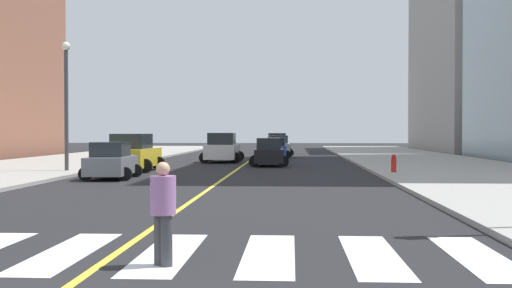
{
  "coord_description": "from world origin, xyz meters",
  "views": [
    {
      "loc": [
        3.1,
        -7.13,
        2.17
      ],
      "look_at": [
        1.07,
        28.83,
        1.44
      ],
      "focal_mm": 44.75,
      "sensor_mm": 36.0,
      "label": 1
    }
  ],
  "objects_px": {
    "car_silver_fifth": "(279,146)",
    "car_gray_seventh": "(111,162)",
    "fire_hydrant": "(394,163)",
    "car_yellow_fourth": "(133,154)",
    "pedestrian_crossing": "(163,209)",
    "car_blue_nearest": "(276,149)",
    "car_white_sixth": "(222,149)",
    "car_green_second": "(277,144)",
    "car_black_third": "(269,153)",
    "street_lamp": "(66,94)"
  },
  "relations": [
    {
      "from": "car_silver_fifth",
      "to": "car_gray_seventh",
      "type": "bearing_deg",
      "value": 72.81
    },
    {
      "from": "car_silver_fifth",
      "to": "fire_hydrant",
      "type": "height_order",
      "value": "car_silver_fifth"
    },
    {
      "from": "car_yellow_fourth",
      "to": "fire_hydrant",
      "type": "relative_size",
      "value": 5.19
    },
    {
      "from": "car_gray_seventh",
      "to": "pedestrian_crossing",
      "type": "distance_m",
      "value": 19.37
    },
    {
      "from": "car_yellow_fourth",
      "to": "fire_hydrant",
      "type": "distance_m",
      "value": 13.81
    },
    {
      "from": "car_blue_nearest",
      "to": "car_gray_seventh",
      "type": "bearing_deg",
      "value": 73.17
    },
    {
      "from": "car_white_sixth",
      "to": "pedestrian_crossing",
      "type": "relative_size",
      "value": 2.74
    },
    {
      "from": "car_yellow_fourth",
      "to": "car_white_sixth",
      "type": "relative_size",
      "value": 1.0
    },
    {
      "from": "car_green_second",
      "to": "car_black_third",
      "type": "xyz_separation_m",
      "value": [
        -0.01,
        -22.74,
        -0.11
      ]
    },
    {
      "from": "car_silver_fifth",
      "to": "pedestrian_crossing",
      "type": "xyz_separation_m",
      "value": [
        -0.9,
        -45.86,
        0.08
      ]
    },
    {
      "from": "car_yellow_fourth",
      "to": "car_gray_seventh",
      "type": "height_order",
      "value": "car_yellow_fourth"
    },
    {
      "from": "car_black_third",
      "to": "car_yellow_fourth",
      "type": "relative_size",
      "value": 0.86
    },
    {
      "from": "car_green_second",
      "to": "fire_hydrant",
      "type": "height_order",
      "value": "car_green_second"
    },
    {
      "from": "car_yellow_fourth",
      "to": "car_silver_fifth",
      "type": "distance_m",
      "value": 23.18
    },
    {
      "from": "car_silver_fifth",
      "to": "car_white_sixth",
      "type": "bearing_deg",
      "value": 69.63
    },
    {
      "from": "fire_hydrant",
      "to": "car_silver_fifth",
      "type": "bearing_deg",
      "value": 104.25
    },
    {
      "from": "car_gray_seventh",
      "to": "street_lamp",
      "type": "distance_m",
      "value": 6.05
    },
    {
      "from": "pedestrian_crossing",
      "to": "street_lamp",
      "type": "bearing_deg",
      "value": -25.03
    },
    {
      "from": "street_lamp",
      "to": "car_yellow_fourth",
      "type": "bearing_deg",
      "value": 31.1
    },
    {
      "from": "car_green_second",
      "to": "street_lamp",
      "type": "distance_m",
      "value": 32.12
    },
    {
      "from": "car_black_third",
      "to": "car_yellow_fourth",
      "type": "height_order",
      "value": "car_yellow_fourth"
    },
    {
      "from": "car_green_second",
      "to": "car_white_sixth",
      "type": "distance_m",
      "value": 18.6
    },
    {
      "from": "car_blue_nearest",
      "to": "pedestrian_crossing",
      "type": "distance_m",
      "value": 40.76
    },
    {
      "from": "pedestrian_crossing",
      "to": "car_silver_fifth",
      "type": "bearing_deg",
      "value": -49.49
    },
    {
      "from": "car_black_third",
      "to": "car_white_sixth",
      "type": "distance_m",
      "value": 5.61
    },
    {
      "from": "car_black_third",
      "to": "car_gray_seventh",
      "type": "xyz_separation_m",
      "value": [
        -6.73,
        -11.31,
        -0.03
      ]
    },
    {
      "from": "car_green_second",
      "to": "pedestrian_crossing",
      "type": "relative_size",
      "value": 2.65
    },
    {
      "from": "car_white_sixth",
      "to": "car_green_second",
      "type": "bearing_deg",
      "value": 79.31
    },
    {
      "from": "car_gray_seventh",
      "to": "pedestrian_crossing",
      "type": "bearing_deg",
      "value": -73.98
    },
    {
      "from": "car_blue_nearest",
      "to": "street_lamp",
      "type": "relative_size",
      "value": 0.57
    },
    {
      "from": "car_gray_seventh",
      "to": "car_blue_nearest",
      "type": "bearing_deg",
      "value": 70.4
    },
    {
      "from": "car_black_third",
      "to": "street_lamp",
      "type": "bearing_deg",
      "value": 34.13
    },
    {
      "from": "car_black_third",
      "to": "fire_hydrant",
      "type": "distance_m",
      "value": 10.37
    },
    {
      "from": "car_white_sixth",
      "to": "street_lamp",
      "type": "distance_m",
      "value": 14.14
    },
    {
      "from": "car_black_third",
      "to": "car_silver_fifth",
      "type": "relative_size",
      "value": 0.96
    },
    {
      "from": "car_blue_nearest",
      "to": "car_gray_seventh",
      "type": "relative_size",
      "value": 0.97
    },
    {
      "from": "street_lamp",
      "to": "car_gray_seventh",
      "type": "bearing_deg",
      "value": -47.6
    },
    {
      "from": "car_gray_seventh",
      "to": "fire_hydrant",
      "type": "distance_m",
      "value": 13.58
    },
    {
      "from": "car_green_second",
      "to": "pedestrian_crossing",
      "type": "distance_m",
      "value": 52.42
    },
    {
      "from": "fire_hydrant",
      "to": "car_gray_seventh",
      "type": "bearing_deg",
      "value": -166.33
    },
    {
      "from": "car_black_third",
      "to": "pedestrian_crossing",
      "type": "relative_size",
      "value": 2.37
    },
    {
      "from": "car_blue_nearest",
      "to": "car_white_sixth",
      "type": "bearing_deg",
      "value": 61.83
    },
    {
      "from": "car_silver_fifth",
      "to": "street_lamp",
      "type": "xyz_separation_m",
      "value": [
        -10.44,
        -23.76,
        3.26
      ]
    },
    {
      "from": "car_green_second",
      "to": "car_black_third",
      "type": "relative_size",
      "value": 1.12
    },
    {
      "from": "car_green_second",
      "to": "pedestrian_crossing",
      "type": "bearing_deg",
      "value": 88.98
    },
    {
      "from": "car_green_second",
      "to": "car_silver_fifth",
      "type": "distance_m",
      "value": 6.56
    },
    {
      "from": "car_yellow_fourth",
      "to": "fire_hydrant",
      "type": "xyz_separation_m",
      "value": [
        13.61,
        -2.33,
        -0.37
      ]
    },
    {
      "from": "car_green_second",
      "to": "car_yellow_fourth",
      "type": "xyz_separation_m",
      "value": [
        -7.15,
        -28.51,
        0.02
      ]
    },
    {
      "from": "car_green_second",
      "to": "fire_hydrant",
      "type": "relative_size",
      "value": 4.99
    },
    {
      "from": "car_black_third",
      "to": "street_lamp",
      "type": "distance_m",
      "value": 13.08
    }
  ]
}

